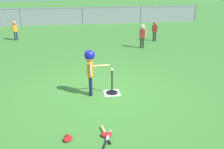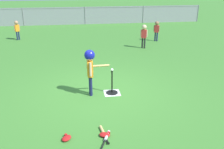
% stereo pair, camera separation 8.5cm
% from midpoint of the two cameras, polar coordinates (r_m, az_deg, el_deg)
% --- Properties ---
extents(ground_plane, '(60.00, 60.00, 0.00)m').
position_cam_midpoint_polar(ground_plane, '(6.99, -2.61, -4.18)').
color(ground_plane, '#3D7A2D').
extents(home_plate, '(0.44, 0.44, 0.01)m').
position_cam_midpoint_polar(home_plate, '(6.98, -0.35, -4.18)').
color(home_plate, white).
rests_on(home_plate, ground_plane).
extents(batting_tee, '(0.32, 0.32, 0.65)m').
position_cam_midpoint_polar(batting_tee, '(6.94, -0.35, -3.46)').
color(batting_tee, black).
rests_on(batting_tee, ground_plane).
extents(baseball_on_tee, '(0.07, 0.07, 0.07)m').
position_cam_midpoint_polar(baseball_on_tee, '(6.71, -0.36, 1.10)').
color(baseball_on_tee, white).
rests_on(baseball_on_tee, batting_tee).
extents(batter_child, '(0.65, 0.36, 1.26)m').
position_cam_midpoint_polar(batter_child, '(6.57, -5.36, 2.52)').
color(batter_child, '#191E4C').
rests_on(batter_child, ground_plane).
extents(fielder_deep_center, '(0.26, 0.19, 0.97)m').
position_cam_midpoint_polar(fielder_deep_center, '(13.65, -21.36, 9.82)').
color(fielder_deep_center, '#191E4C').
rests_on(fielder_deep_center, ground_plane).
extents(fielder_near_right, '(0.29, 0.21, 1.06)m').
position_cam_midpoint_polar(fielder_near_right, '(11.33, 6.71, 9.30)').
color(fielder_near_right, '#262626').
rests_on(fielder_near_right, ground_plane).
extents(fielder_deep_right, '(0.26, 0.20, 0.99)m').
position_cam_midpoint_polar(fielder_deep_right, '(12.76, 9.50, 10.30)').
color(fielder_deep_right, '#191E4C').
rests_on(fielder_deep_right, ground_plane).
extents(spare_bat_silver, '(0.28, 0.61, 0.06)m').
position_cam_midpoint_polar(spare_bat_silver, '(5.13, -1.49, -14.15)').
color(spare_bat_silver, silver).
rests_on(spare_bat_silver, ground_plane).
extents(spare_bat_wood, '(0.15, 0.62, 0.06)m').
position_cam_midpoint_polar(spare_bat_wood, '(5.29, -2.22, -12.92)').
color(spare_bat_wood, '#DBB266').
rests_on(spare_bat_wood, ground_plane).
extents(glove_by_plate, '(0.26, 0.23, 0.07)m').
position_cam_midpoint_polar(glove_by_plate, '(5.21, -1.81, -13.50)').
color(glove_by_plate, '#B21919').
rests_on(glove_by_plate, ground_plane).
extents(glove_near_bats, '(0.26, 0.27, 0.07)m').
position_cam_midpoint_polar(glove_near_bats, '(5.19, -10.46, -14.06)').
color(glove_near_bats, '#B21919').
rests_on(glove_near_bats, ground_plane).
extents(outfield_fence, '(16.06, 0.06, 1.15)m').
position_cam_midpoint_polar(outfield_fence, '(17.36, -6.78, 13.24)').
color(outfield_fence, slate).
rests_on(outfield_fence, ground_plane).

